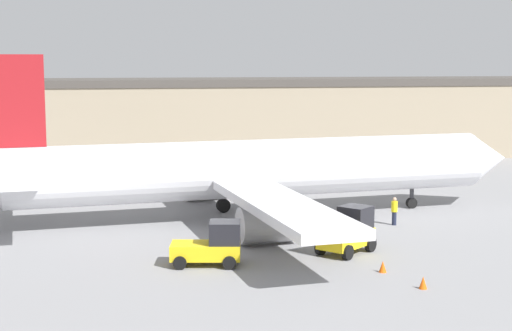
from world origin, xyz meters
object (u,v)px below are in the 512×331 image
(airplane, at_px, (242,170))
(baggage_tug, at_px, (212,245))
(safety_cone_near, at_px, (383,267))
(belt_loader_truck, at_px, (349,231))
(safety_cone_far, at_px, (423,283))
(ground_crew_worker, at_px, (394,210))

(airplane, distance_m, baggage_tug, 11.36)
(airplane, height_order, safety_cone_near, airplane)
(belt_loader_truck, bearing_deg, safety_cone_far, -119.79)
(ground_crew_worker, relative_size, safety_cone_near, 3.08)
(baggage_tug, height_order, safety_cone_near, baggage_tug)
(safety_cone_near, bearing_deg, belt_loader_truck, 96.15)
(ground_crew_worker, height_order, baggage_tug, baggage_tug)
(ground_crew_worker, xyz_separation_m, safety_cone_far, (-3.43, -12.79, -0.63))
(airplane, height_order, belt_loader_truck, airplane)
(baggage_tug, distance_m, belt_loader_truck, 7.35)
(belt_loader_truck, relative_size, safety_cone_near, 6.32)
(baggage_tug, xyz_separation_m, safety_cone_near, (7.68, -2.78, -0.71))
(airplane, relative_size, safety_cone_near, 67.68)
(baggage_tug, xyz_separation_m, safety_cone_far, (8.50, -5.63, -0.71))
(safety_cone_near, distance_m, safety_cone_far, 2.97)
(baggage_tug, relative_size, safety_cone_near, 6.53)
(baggage_tug, relative_size, safety_cone_far, 6.53)
(ground_crew_worker, relative_size, safety_cone_far, 3.08)
(airplane, bearing_deg, safety_cone_near, -78.45)
(airplane, distance_m, safety_cone_near, 14.44)
(baggage_tug, height_order, safety_cone_far, baggage_tug)
(ground_crew_worker, height_order, safety_cone_near, ground_crew_worker)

